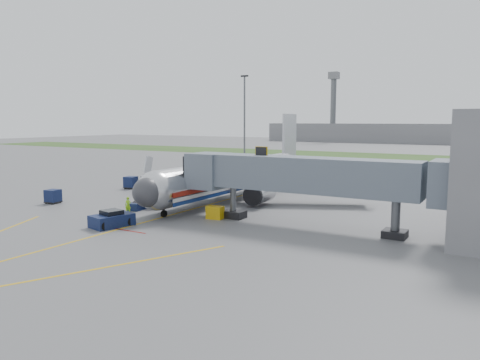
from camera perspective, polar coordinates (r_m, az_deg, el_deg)
The scene contains 16 objects.
ground at distance 44.31m, azimuth -10.90°, elevation -4.89°, with size 400.00×400.00×0.00m, color #565659.
grass_strip at distance 126.14m, azimuth 17.13°, elevation 2.74°, with size 300.00×25.00×0.01m, color #2D4C1E.
apron_markings at distance 39.21m, azimuth -18.08°, elevation -6.71°, with size 21.52×50.00×0.01m.
airliner at distance 56.08m, azimuth -0.66°, elevation 0.52°, with size 32.10×35.67×10.25m.
jet_bridge at distance 40.97m, azimuth 7.40°, elevation 0.53°, with size 25.30×4.00×6.90m.
light_mast_left at distance 118.11m, azimuth 0.55°, elevation 8.01°, with size 2.00×0.44×20.40m.
distant_terminal at distance 206.22m, azimuth 19.61°, elevation 5.38°, with size 120.00×14.00×8.00m, color slate.
control_tower at distance 209.25m, azimuth 11.31°, elevation 9.33°, with size 4.00×4.00×30.00m.
pushback_tug at distance 42.59m, azimuth -15.35°, elevation -4.67°, with size 2.91×3.92×1.47m.
baggage_tug at distance 65.07m, azimuth -10.85°, elevation -0.41°, with size 1.87×2.51×1.57m.
baggage_cart_a at distance 56.49m, azimuth -21.84°, elevation -1.86°, with size 1.60×1.60×1.54m.
baggage_cart_b at distance 65.48m, azimuth -13.18°, elevation -0.29°, with size 1.79×1.79×1.65m.
baggage_cart_c at distance 50.84m, azimuth -10.03°, elevation -2.35°, with size 1.91×1.91×1.65m.
belt_loader at distance 50.33m, azimuth -12.01°, elevation -2.94°, with size 1.67×3.84×1.82m.
ground_power_cart at distance 44.30m, azimuth -3.05°, elevation -3.98°, with size 1.61×1.16×1.22m.
ramp_worker at distance 48.00m, azimuth -13.50°, elevation -3.01°, with size 0.61×0.40×1.68m, color #8AD619.
Camera 1 is at (28.69, -32.49, 9.22)m, focal length 35.00 mm.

